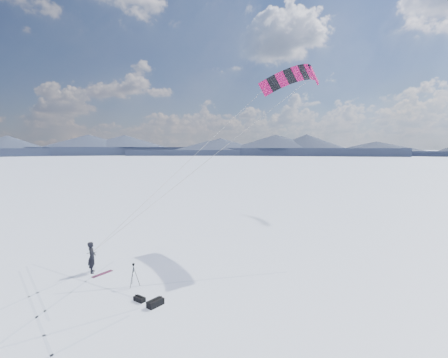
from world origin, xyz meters
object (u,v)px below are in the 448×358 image
object	(u,v)px
gear_bag_a	(155,303)
gear_bag_b	(140,299)
snowkiter	(92,272)
snowboard	(102,274)
tripod	(134,272)

from	to	relation	value
gear_bag_a	gear_bag_b	size ratio (longest dim) A/B	1.36
snowkiter	gear_bag_a	size ratio (longest dim) A/B	2.14
snowboard	gear_bag_b	size ratio (longest dim) A/B	2.07
gear_bag_b	snowkiter	bearing A→B (deg)	170.84
snowkiter	gear_bag_b	distance (m)	5.28
snowboard	gear_bag_a	world-z (taller)	gear_bag_a
tripod	gear_bag_a	world-z (taller)	tripod
snowboard	gear_bag_a	bearing A→B (deg)	-100.70
snowkiter	gear_bag_b	world-z (taller)	snowkiter
snowkiter	snowboard	xyz separation A→B (m)	(0.59, -0.45, 0.02)
snowkiter	gear_bag_a	xyz separation A→B (m)	(3.26, -5.33, 0.16)
snowboard	tripod	world-z (taller)	tripod
gear_bag_a	gear_bag_b	xyz separation A→B (m)	(-0.70, 0.72, -0.04)
snowboard	gear_bag_a	distance (m)	5.57
snowkiter	gear_bag_a	distance (m)	6.25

